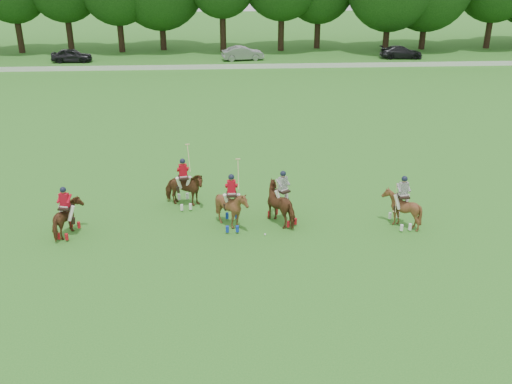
{
  "coord_description": "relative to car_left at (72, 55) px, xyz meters",
  "views": [
    {
      "loc": [
        -0.38,
        -18.74,
        11.46
      ],
      "look_at": [
        1.03,
        4.2,
        1.4
      ],
      "focal_mm": 40.0,
      "sensor_mm": 36.0,
      "label": 1
    }
  ],
  "objects": [
    {
      "name": "polo_stripe_a",
      "position": [
        18.09,
        -38.52,
        0.2
      ],
      "size": [
        1.98,
        2.26,
        2.45
      ],
      "color": "#492813",
      "rests_on": "ground"
    },
    {
      "name": "polo_red_c",
      "position": [
        15.85,
        -38.84,
        0.21
      ],
      "size": [
        1.46,
        1.64,
        3.02
      ],
      "color": "#492813",
      "rests_on": "ground"
    },
    {
      "name": "polo_red_a",
      "position": [
        8.88,
        -39.2,
        0.1
      ],
      "size": [
        1.22,
        1.93,
        2.23
      ],
      "color": "#492813",
      "rests_on": "ground"
    },
    {
      "name": "polo_stripe_b",
      "position": [
        23.23,
        -39.2,
        0.15
      ],
      "size": [
        1.53,
        1.67,
        2.35
      ],
      "color": "#492813",
      "rests_on": "ground"
    },
    {
      "name": "car_right",
      "position": [
        34.98,
        0.0,
        -0.05
      ],
      "size": [
        4.63,
        2.18,
        1.31
      ],
      "primitive_type": "imported",
      "rotation": [
        0.0,
        0.0,
        1.49
      ],
      "color": "black",
      "rests_on": "ground"
    },
    {
      "name": "car_left",
      "position": [
        0.0,
        0.0,
        0.0
      ],
      "size": [
        4.12,
        1.66,
        1.4
      ],
      "primitive_type": "imported",
      "rotation": [
        0.0,
        0.0,
        1.57
      ],
      "color": "black",
      "rests_on": "ground"
    },
    {
      "name": "polo_ball",
      "position": [
        17.23,
        -39.75,
        -0.66
      ],
      "size": [
        0.09,
        0.09,
        0.09
      ],
      "primitive_type": "sphere",
      "color": "white",
      "rests_on": "ground"
    },
    {
      "name": "polo_red_b",
      "position": [
        13.65,
        -36.54,
        0.16
      ],
      "size": [
        1.89,
        1.69,
        2.93
      ],
      "color": "#492813",
      "rests_on": "ground"
    },
    {
      "name": "car_mid",
      "position": [
        17.88,
        0.0,
        0.02
      ],
      "size": [
        4.55,
        2.17,
        1.44
      ],
      "primitive_type": "imported",
      "rotation": [
        0.0,
        0.0,
        1.72
      ],
      "color": "gray",
      "rests_on": "ground"
    },
    {
      "name": "ground",
      "position": [
        15.9,
        -42.5,
        -0.7
      ],
      "size": [
        180.0,
        180.0,
        0.0
      ],
      "primitive_type": "plane",
      "color": "#277120",
      "rests_on": "ground"
    },
    {
      "name": "boundary_rail",
      "position": [
        15.9,
        -4.5,
        -0.48
      ],
      "size": [
        120.0,
        0.1,
        0.44
      ],
      "primitive_type": "cube",
      "color": "white",
      "rests_on": "ground"
    }
  ]
}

